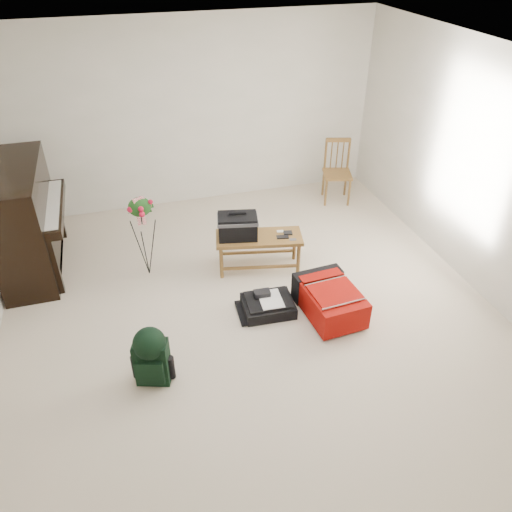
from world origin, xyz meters
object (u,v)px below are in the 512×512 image
object	(u,v)px
piano	(26,222)
dining_chair	(336,172)
bench	(245,231)
green_backpack	(151,354)
red_suitcase	(328,297)
flower_stand	(144,237)
black_duffel	(268,305)

from	to	relation	value
piano	dining_chair	world-z (taller)	piano
bench	green_backpack	distance (m)	1.87
piano	green_backpack	size ratio (longest dim) A/B	2.57
bench	red_suitcase	world-z (taller)	bench
red_suitcase	dining_chair	bearing A→B (deg)	60.22
red_suitcase	flower_stand	size ratio (longest dim) A/B	0.78
piano	red_suitcase	size ratio (longest dim) A/B	1.89
dining_chair	black_duffel	distance (m)	2.73
green_backpack	flower_stand	bearing A→B (deg)	103.45
piano	bench	bearing A→B (deg)	-18.45
dining_chair	piano	bearing A→B (deg)	-155.90
piano	black_duffel	xyz separation A→B (m)	(2.36, -1.55, -0.52)
flower_stand	green_backpack	bearing A→B (deg)	-114.47
red_suitcase	green_backpack	world-z (taller)	green_backpack
piano	red_suitcase	world-z (taller)	piano
dining_chair	red_suitcase	bearing A→B (deg)	-99.46
piano	flower_stand	world-z (taller)	piano
red_suitcase	black_duffel	world-z (taller)	red_suitcase
piano	bench	distance (m)	2.46
black_duffel	green_backpack	bearing A→B (deg)	-150.23
dining_chair	red_suitcase	distance (m)	2.54
bench	dining_chair	world-z (taller)	dining_chair
black_duffel	dining_chair	bearing A→B (deg)	55.02
piano	red_suitcase	bearing A→B (deg)	-30.12
dining_chair	green_backpack	world-z (taller)	dining_chair
piano	black_duffel	size ratio (longest dim) A/B	2.74
black_duffel	green_backpack	size ratio (longest dim) A/B	0.94
piano	red_suitcase	distance (m)	3.45
dining_chair	green_backpack	xyz separation A→B (m)	(-2.95, -2.73, -0.11)
piano	black_duffel	distance (m)	2.87
black_duffel	flower_stand	bearing A→B (deg)	141.10
flower_stand	piano	bearing A→B (deg)	137.30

